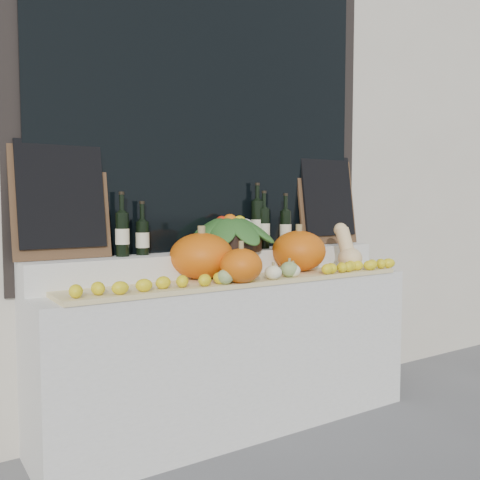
% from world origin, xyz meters
% --- Properties ---
extents(storefront_facade, '(7.00, 0.94, 4.50)m').
position_xyz_m(storefront_facade, '(0.00, 2.25, 2.25)').
color(storefront_facade, beige).
rests_on(storefront_facade, ground).
extents(display_sill, '(2.30, 0.55, 0.88)m').
position_xyz_m(display_sill, '(0.00, 1.52, 0.44)').
color(display_sill, silver).
rests_on(display_sill, ground).
extents(rear_tier, '(2.30, 0.25, 0.16)m').
position_xyz_m(rear_tier, '(0.00, 1.68, 0.96)').
color(rear_tier, silver).
rests_on(rear_tier, display_sill).
extents(straw_bedding, '(2.10, 0.32, 0.02)m').
position_xyz_m(straw_bedding, '(0.00, 1.40, 0.89)').
color(straw_bedding, tan).
rests_on(straw_bedding, display_sill).
extents(pumpkin_left, '(0.38, 0.38, 0.26)m').
position_xyz_m(pumpkin_left, '(-0.21, 1.52, 1.03)').
color(pumpkin_left, '#D95F0B').
rests_on(pumpkin_left, straw_bedding).
extents(pumpkin_right, '(0.39, 0.39, 0.25)m').
position_xyz_m(pumpkin_right, '(0.46, 1.48, 1.03)').
color(pumpkin_right, '#D95F0B').
rests_on(pumpkin_right, straw_bedding).
extents(pumpkin_center, '(0.30, 0.30, 0.19)m').
position_xyz_m(pumpkin_center, '(-0.10, 1.28, 1.00)').
color(pumpkin_center, '#D95F0B').
rests_on(pumpkin_center, straw_bedding).
extents(butternut_squash, '(0.15, 0.21, 0.29)m').
position_xyz_m(butternut_squash, '(0.79, 1.40, 1.03)').
color(butternut_squash, '#F0C88D').
rests_on(butternut_squash, straw_bedding).
extents(decorative_gourds, '(0.55, 0.14, 0.17)m').
position_xyz_m(decorative_gourds, '(0.03, 1.29, 0.96)').
color(decorative_gourds, '#30671F').
rests_on(decorative_gourds, straw_bedding).
extents(lemon_heap, '(2.20, 0.16, 0.06)m').
position_xyz_m(lemon_heap, '(0.00, 1.29, 0.94)').
color(lemon_heap, yellow).
rests_on(lemon_heap, straw_bedding).
extents(produce_bowl, '(0.59, 0.59, 0.23)m').
position_xyz_m(produce_bowl, '(0.06, 1.66, 1.15)').
color(produce_bowl, black).
rests_on(produce_bowl, rear_tier).
extents(wine_bottle_far_left, '(0.08, 0.08, 0.35)m').
position_xyz_m(wine_bottle_far_left, '(-0.61, 1.69, 1.16)').
color(wine_bottle_far_left, black).
rests_on(wine_bottle_far_left, rear_tier).
extents(wine_bottle_near_left, '(0.08, 0.08, 0.30)m').
position_xyz_m(wine_bottle_near_left, '(-0.49, 1.71, 1.14)').
color(wine_bottle_near_left, black).
rests_on(wine_bottle_near_left, rear_tier).
extents(wine_bottle_tall, '(0.08, 0.08, 0.42)m').
position_xyz_m(wine_bottle_tall, '(0.30, 1.71, 1.20)').
color(wine_bottle_tall, black).
rests_on(wine_bottle_tall, rear_tier).
extents(wine_bottle_near_right, '(0.08, 0.08, 0.37)m').
position_xyz_m(wine_bottle_near_right, '(0.33, 1.68, 1.17)').
color(wine_bottle_near_right, black).
rests_on(wine_bottle_near_right, rear_tier).
extents(wine_bottle_far_right, '(0.08, 0.08, 0.35)m').
position_xyz_m(wine_bottle_far_right, '(0.48, 1.65, 1.16)').
color(wine_bottle_far_right, black).
rests_on(wine_bottle_far_right, rear_tier).
extents(chalkboard_left, '(0.50, 0.12, 0.62)m').
position_xyz_m(chalkboard_left, '(-0.92, 1.74, 1.36)').
color(chalkboard_left, '#4C331E').
rests_on(chalkboard_left, rear_tier).
extents(chalkboard_right, '(0.50, 0.12, 0.62)m').
position_xyz_m(chalkboard_right, '(0.92, 1.74, 1.36)').
color(chalkboard_right, '#4C331E').
rests_on(chalkboard_right, rear_tier).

